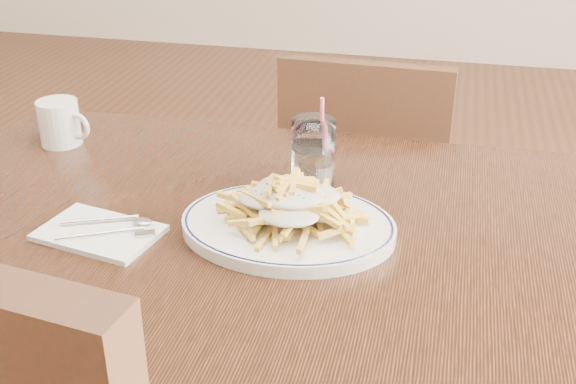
% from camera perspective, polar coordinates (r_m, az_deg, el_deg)
% --- Properties ---
extents(table, '(1.20, 0.80, 0.75)m').
position_cam_1_polar(table, '(1.18, -2.71, -5.90)').
color(table, black).
rests_on(table, ground).
extents(chair_far, '(0.41, 0.41, 0.85)m').
position_cam_1_polar(chair_far, '(1.82, 6.16, -0.12)').
color(chair_far, '#331D11').
rests_on(chair_far, ground).
extents(fries_plate, '(0.37, 0.33, 0.02)m').
position_cam_1_polar(fries_plate, '(1.11, -0.00, -2.69)').
color(fries_plate, white).
rests_on(fries_plate, table).
extents(loaded_fries, '(0.25, 0.23, 0.06)m').
position_cam_1_polar(loaded_fries, '(1.09, -0.00, -0.68)').
color(loaded_fries, gold).
rests_on(loaded_fries, fries_plate).
extents(napkin, '(0.20, 0.15, 0.01)m').
position_cam_1_polar(napkin, '(1.14, -14.69, -3.14)').
color(napkin, white).
rests_on(napkin, table).
extents(cutlery, '(0.16, 0.12, 0.01)m').
position_cam_1_polar(cutlery, '(1.14, -14.64, -2.71)').
color(cutlery, silver).
rests_on(cutlery, napkin).
extents(water_glass, '(0.07, 0.07, 0.16)m').
position_cam_1_polar(water_glass, '(1.24, 2.02, 2.78)').
color(water_glass, white).
rests_on(water_glass, table).
extents(coffee_mug, '(0.11, 0.08, 0.09)m').
position_cam_1_polar(coffee_mug, '(1.47, -17.55, 5.24)').
color(coffee_mug, white).
rests_on(coffee_mug, table).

